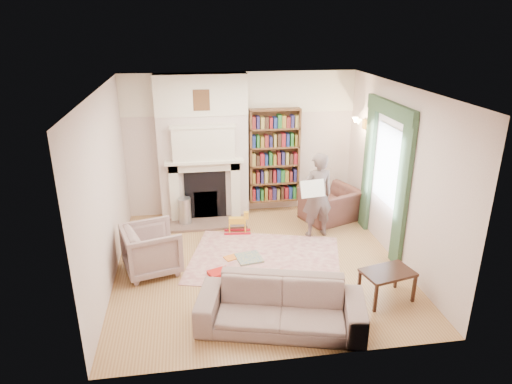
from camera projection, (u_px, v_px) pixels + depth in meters
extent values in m
plane|color=#97643C|center=(258.00, 263.00, 7.42)|extent=(4.50, 4.50, 0.00)
plane|color=white|center=(259.00, 89.00, 6.42)|extent=(4.50, 4.50, 0.00)
plane|color=silver|center=(241.00, 144.00, 9.00)|extent=(4.50, 0.00, 4.50)
plane|color=silver|center=(291.00, 253.00, 4.84)|extent=(4.50, 0.00, 4.50)
plane|color=silver|center=(105.00, 190.00, 6.60)|extent=(0.00, 4.50, 4.50)
plane|color=silver|center=(398.00, 175.00, 7.23)|extent=(0.00, 4.50, 4.50)
cube|color=silver|center=(203.00, 148.00, 8.73)|extent=(1.70, 0.35, 2.80)
cube|color=silver|center=(204.00, 162.00, 8.53)|extent=(1.47, 0.24, 0.05)
cube|color=black|center=(205.00, 196.00, 8.87)|extent=(0.80, 0.06, 0.96)
cube|color=silver|center=(203.00, 144.00, 8.43)|extent=(1.15, 0.18, 0.62)
cube|color=brown|center=(274.00, 156.00, 9.05)|extent=(1.00, 0.24, 1.85)
cube|color=silver|center=(387.00, 165.00, 7.58)|extent=(0.02, 0.90, 1.30)
cube|color=#2F4A30|center=(402.00, 194.00, 7.02)|extent=(0.07, 0.32, 2.40)
cube|color=#2F4A30|center=(368.00, 167.00, 8.31)|extent=(0.07, 0.32, 2.40)
cube|color=#2F4A30|center=(391.00, 109.00, 7.24)|extent=(0.09, 1.70, 0.24)
cube|color=beige|center=(265.00, 259.00, 7.53)|extent=(2.83, 2.44, 0.01)
imported|color=#512F2B|center=(330.00, 205.00, 8.89)|extent=(1.25, 1.18, 0.65)
imported|color=#B0A491|center=(152.00, 249.00, 7.07)|extent=(1.02, 1.00, 0.75)
imported|color=gray|center=(281.00, 306.00, 5.80)|extent=(2.25, 1.33, 0.62)
imported|color=#5E4E4B|center=(317.00, 195.00, 8.10)|extent=(0.62, 0.46, 1.57)
cube|color=white|center=(313.00, 189.00, 7.82)|extent=(0.45, 0.19, 0.29)
cylinder|color=#AEB0B6|center=(185.00, 212.00, 8.70)|extent=(0.27, 0.27, 0.55)
cube|color=gold|center=(249.00, 258.00, 7.53)|extent=(0.46, 0.46, 0.03)
cube|color=red|center=(219.00, 273.00, 7.08)|extent=(0.39, 0.32, 0.05)
cube|color=red|center=(276.00, 273.00, 7.11)|extent=(0.25, 0.19, 0.02)
cube|color=red|center=(299.00, 275.00, 7.04)|extent=(0.30, 0.27, 0.02)
cube|color=red|center=(275.00, 278.00, 6.96)|extent=(0.29, 0.30, 0.02)
cube|color=red|center=(232.00, 257.00, 7.56)|extent=(0.29, 0.26, 0.02)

